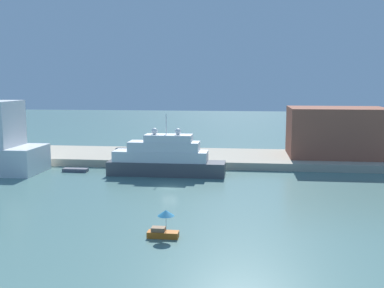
{
  "coord_description": "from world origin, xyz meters",
  "views": [
    {
      "loc": [
        12.6,
        -73.14,
        17.52
      ],
      "look_at": [
        3.12,
        6.0,
        6.54
      ],
      "focal_mm": 42.47,
      "sensor_mm": 36.0,
      "label": 1
    }
  ],
  "objects": [
    {
      "name": "large_yacht",
      "position": [
        -2.54,
        9.89,
        3.09
      ],
      "size": [
        22.1,
        4.92,
        11.58
      ],
      "color": "#4C4C51",
      "rests_on": "ground"
    },
    {
      "name": "harbor_building",
      "position": [
        32.02,
        27.03,
        6.77
      ],
      "size": [
        20.38,
        13.8,
        10.49
      ],
      "primitive_type": "cube",
      "color": "#93513D",
      "rests_on": "quay_dock"
    },
    {
      "name": "parked_car",
      "position": [
        -14.51,
        23.18,
        2.16
      ],
      "size": [
        3.81,
        1.65,
        1.45
      ],
      "color": "black",
      "rests_on": "quay_dock"
    },
    {
      "name": "work_barge",
      "position": [
        -20.5,
        10.91,
        0.33
      ],
      "size": [
        4.87,
        1.6,
        0.66
      ],
      "primitive_type": "cube",
      "color": "#595966",
      "rests_on": "ground"
    },
    {
      "name": "small_motorboat",
      "position": [
        3.53,
        -24.42,
        1.37
      ],
      "size": [
        3.54,
        1.92,
        3.22
      ],
      "color": "#C66019",
      "rests_on": "ground"
    },
    {
      "name": "ground",
      "position": [
        0.0,
        0.0,
        0.0
      ],
      "size": [
        400.0,
        400.0,
        0.0
      ],
      "primitive_type": "plane",
      "color": "slate"
    },
    {
      "name": "mooring_bollard",
      "position": [
        2.08,
        17.68,
        1.87
      ],
      "size": [
        0.53,
        0.53,
        0.69
      ],
      "primitive_type": "cylinder",
      "color": "black",
      "rests_on": "quay_dock"
    },
    {
      "name": "person_figure",
      "position": [
        -10.36,
        17.97,
        2.27
      ],
      "size": [
        0.36,
        0.36,
        1.61
      ],
      "color": "#334C8C",
      "rests_on": "quay_dock"
    },
    {
      "name": "quay_dock",
      "position": [
        0.0,
        25.77,
        0.76
      ],
      "size": [
        110.0,
        19.54,
        1.53
      ],
      "primitive_type": "cube",
      "color": "#ADA38E",
      "rests_on": "ground"
    }
  ]
}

